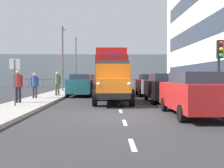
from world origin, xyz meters
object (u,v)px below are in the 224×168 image
at_px(pedestrian_by_lamp, 57,82).
at_px(lorry_cargo_red, 111,70).
at_px(pedestrian_with_bag, 35,83).
at_px(traffic_light_near, 220,58).
at_px(car_red_kerbside_near, 192,93).
at_px(car_grey_oppositeside_1, 87,83).
at_px(car_black_kerbside_1, 163,87).
at_px(car_teal_oppositeside_0, 80,85).
at_px(lamp_post_promenade, 63,52).
at_px(lamp_post_far, 76,57).
at_px(car_silver_kerbside_2, 150,85).
at_px(car_maroon_oppositeside_2, 90,82).
at_px(street_sign, 15,74).
at_px(pedestrian_couple_a, 18,83).
at_px(truck_vintage_orange, 113,83).

bearing_deg(pedestrian_by_lamp, lorry_cargo_red, -138.77).
bearing_deg(pedestrian_with_bag, traffic_light_near, 158.34).
bearing_deg(car_red_kerbside_near, car_grey_oppositeside_1, -70.73).
distance_m(car_black_kerbside_1, car_teal_oppositeside_0, 7.22).
bearing_deg(pedestrian_with_bag, car_red_kerbside_near, 139.88).
height_order(car_red_kerbside_near, pedestrian_by_lamp, pedestrian_by_lamp).
height_order(lamp_post_promenade, lamp_post_far, lamp_post_far).
height_order(car_silver_kerbside_2, car_maroon_oppositeside_2, same).
relative_size(car_red_kerbside_near, car_teal_oppositeside_0, 1.15).
relative_size(car_teal_oppositeside_0, car_grey_oppositeside_1, 0.98).
height_order(pedestrian_with_bag, traffic_light_near, traffic_light_near).
bearing_deg(pedestrian_by_lamp, car_maroon_oppositeside_2, -97.58).
distance_m(car_grey_oppositeside_1, traffic_light_near, 15.14).
distance_m(car_teal_oppositeside_0, lamp_post_far, 14.90).
xyz_separation_m(car_red_kerbside_near, lamp_post_promenade, (7.73, -15.20, 2.99)).
xyz_separation_m(car_grey_oppositeside_1, lamp_post_promenade, (2.26, 0.46, 2.99)).
distance_m(car_silver_kerbside_2, lamp_post_far, 16.21).
distance_m(car_red_kerbside_near, pedestrian_with_bag, 10.60).
xyz_separation_m(car_black_kerbside_1, street_sign, (7.75, 3.14, 0.79)).
height_order(pedestrian_by_lamp, lamp_post_promenade, lamp_post_promenade).
bearing_deg(street_sign, car_red_kerbside_near, 163.53).
relative_size(car_red_kerbside_near, car_maroon_oppositeside_2, 1.06).
bearing_deg(car_red_kerbside_near, street_sign, -16.47).
bearing_deg(lamp_post_far, lorry_cargo_red, 110.84).
bearing_deg(pedestrian_couple_a, traffic_light_near, 174.04).
bearing_deg(lamp_post_promenade, traffic_light_near, 128.62).
xyz_separation_m(car_silver_kerbside_2, car_teal_oppositeside_0, (5.48, 0.45, -0.00)).
xyz_separation_m(truck_vintage_orange, lorry_cargo_red, (0.02, -7.86, 0.90)).
distance_m(car_teal_oppositeside_0, pedestrian_by_lamp, 1.96).
relative_size(car_silver_kerbside_2, car_grey_oppositeside_1, 1.15).
distance_m(car_grey_oppositeside_1, pedestrian_by_lamp, 6.83).
height_order(car_silver_kerbside_2, pedestrian_by_lamp, pedestrian_by_lamp).
xyz_separation_m(lorry_cargo_red, lamp_post_far, (4.57, -11.99, 2.00)).
relative_size(car_black_kerbside_1, pedestrian_with_bag, 2.52).
bearing_deg(pedestrian_couple_a, car_red_kerbside_near, 154.90).
distance_m(truck_vintage_orange, street_sign, 5.31).
relative_size(car_black_kerbside_1, lamp_post_promenade, 0.66).
bearing_deg(lorry_cargo_red, car_black_kerbside_1, 113.24).
bearing_deg(street_sign, pedestrian_by_lamp, -95.77).
height_order(lorry_cargo_red, car_red_kerbside_near, lorry_cargo_red).
distance_m(car_black_kerbside_1, street_sign, 8.39).
relative_size(car_teal_oppositeside_0, pedestrian_with_bag, 2.38).
bearing_deg(car_maroon_oppositeside_2, car_grey_oppositeside_1, 90.00).
relative_size(car_silver_kerbside_2, traffic_light_near, 1.44).
xyz_separation_m(car_maroon_oppositeside_2, traffic_light_near, (-7.71, 18.24, 1.58)).
xyz_separation_m(car_red_kerbside_near, pedestrian_by_lamp, (7.06, -9.02, 0.28)).
xyz_separation_m(car_maroon_oppositeside_2, pedestrian_with_bag, (2.63, 14.13, 0.22)).
xyz_separation_m(car_maroon_oppositeside_2, pedestrian_couple_a, (2.65, 17.16, 0.28)).
relative_size(car_maroon_oppositeside_2, traffic_light_near, 1.32).
relative_size(pedestrian_with_bag, street_sign, 0.73).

